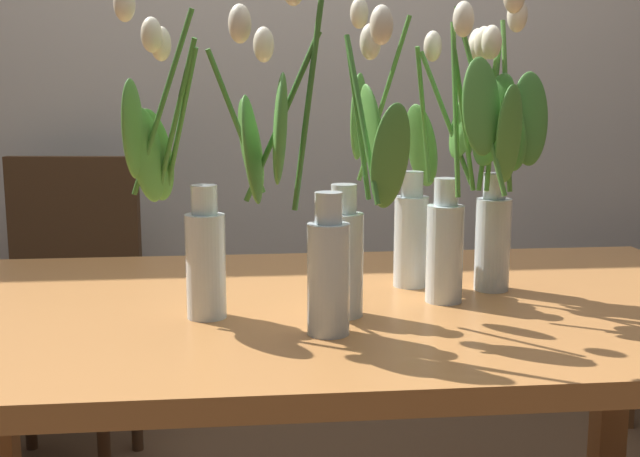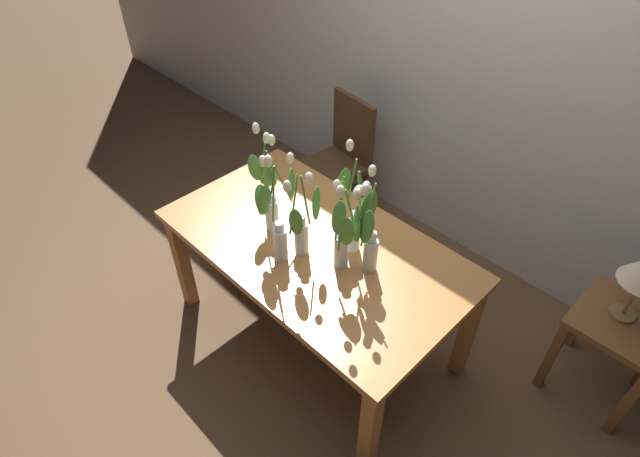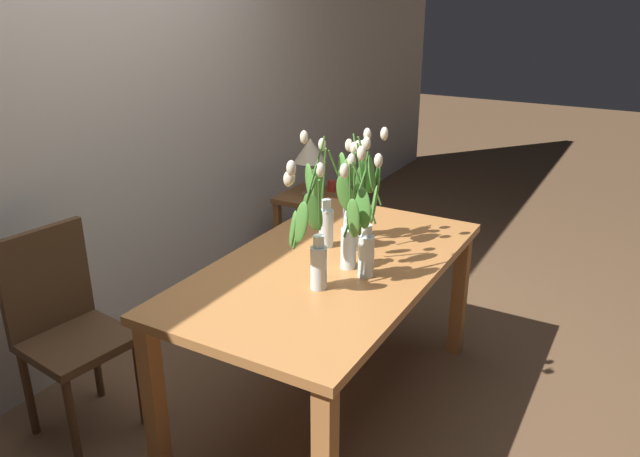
% 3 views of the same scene
% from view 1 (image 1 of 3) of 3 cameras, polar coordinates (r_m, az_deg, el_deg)
% --- Properties ---
extents(room_wall_rear, '(9.00, 0.10, 2.70)m').
position_cam_1_polar(room_wall_rear, '(2.78, -2.25, 14.44)').
color(room_wall_rear, beige).
rests_on(room_wall_rear, ground).
extents(dining_table, '(1.60, 0.90, 0.74)m').
position_cam_1_polar(dining_table, '(1.52, 1.19, -8.54)').
color(dining_table, '#B7753D').
rests_on(dining_table, ground).
extents(tulip_vase_0, '(0.14, 0.22, 0.51)m').
position_cam_1_polar(tulip_vase_0, '(1.36, 2.43, 0.83)').
color(tulip_vase_0, silver).
rests_on(tulip_vase_0, dining_table).
extents(tulip_vase_1, '(0.19, 0.12, 0.57)m').
position_cam_1_polar(tulip_vase_1, '(1.26, -0.82, 0.44)').
color(tulip_vase_1, silver).
rests_on(tulip_vase_1, dining_table).
extents(tulip_vase_2, '(0.27, 0.19, 0.56)m').
position_cam_1_polar(tulip_vase_2, '(1.59, 6.70, 3.29)').
color(tulip_vase_2, silver).
rests_on(tulip_vase_2, dining_table).
extents(tulip_vase_3, '(0.16, 0.23, 0.57)m').
position_cam_1_polar(tulip_vase_3, '(1.47, 10.01, 2.90)').
color(tulip_vase_3, silver).
rests_on(tulip_vase_3, dining_table).
extents(tulip_vase_4, '(0.15, 0.17, 0.55)m').
position_cam_1_polar(tulip_vase_4, '(1.54, 12.54, 3.02)').
color(tulip_vase_4, silver).
rests_on(tulip_vase_4, dining_table).
extents(tulip_vase_5, '(0.27, 0.17, 0.56)m').
position_cam_1_polar(tulip_vase_5, '(1.39, -9.25, 2.60)').
color(tulip_vase_5, silver).
rests_on(tulip_vase_5, dining_table).
extents(dining_chair, '(0.45, 0.45, 0.93)m').
position_cam_1_polar(dining_chair, '(2.49, -17.60, -4.62)').
color(dining_chair, '#4C331E').
rests_on(dining_chair, ground).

